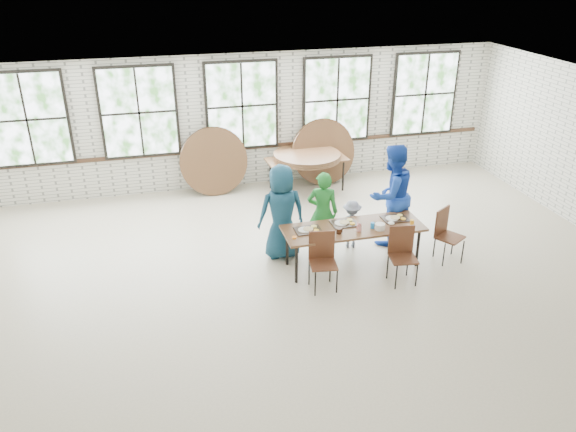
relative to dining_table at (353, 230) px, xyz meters
name	(u,v)px	position (x,y,z in m)	size (l,w,h in m)	color
room	(242,108)	(-1.13, 4.11, 1.14)	(12.00, 12.00, 12.00)	beige
dining_table	(353,230)	(0.00, 0.00, 0.00)	(2.40, 0.81, 0.74)	brown
chair_near_left	(322,256)	(-0.70, -0.49, -0.13)	(0.47, 0.46, 0.95)	#522C1B
chair_near_right	(402,250)	(0.61, -0.64, -0.13)	(0.47, 0.46, 0.95)	#522C1B
chair_spare	(446,230)	(1.65, -0.18, -0.13)	(0.57, 0.57, 0.95)	#522C1B
adult_teal	(282,212)	(-1.09, 0.65, 0.17)	(0.83, 0.54, 1.71)	navy
adult_green	(323,212)	(-0.34, 0.65, 0.07)	(0.55, 0.36, 1.52)	#1F7529
toddler	(351,224)	(0.22, 0.65, -0.23)	(0.59, 0.34, 0.92)	#141B40
adult_blue	(391,195)	(0.95, 0.65, 0.27)	(0.93, 0.72, 1.91)	#1942B3
storage_table	(307,161)	(0.20, 3.48, 0.00)	(1.84, 0.86, 0.74)	brown
tabletop_clutter	(359,225)	(0.10, -0.01, 0.08)	(2.03, 0.59, 0.11)	black
round_tops_stacked	(307,156)	(0.20, 3.48, 0.12)	(1.50, 1.50, 0.13)	brown
round_tops_leaning	(270,156)	(-0.57, 3.86, 0.05)	(4.06, 0.50, 1.49)	brown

